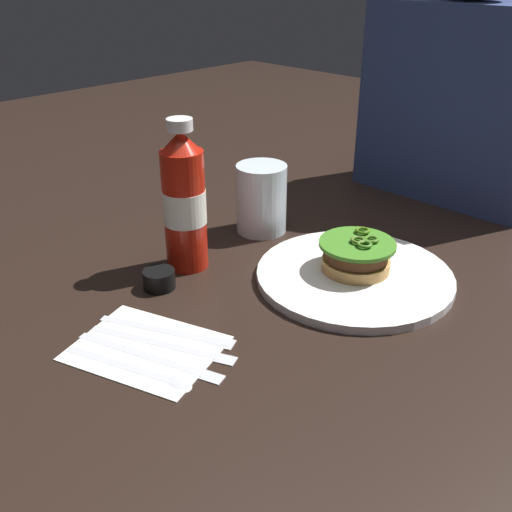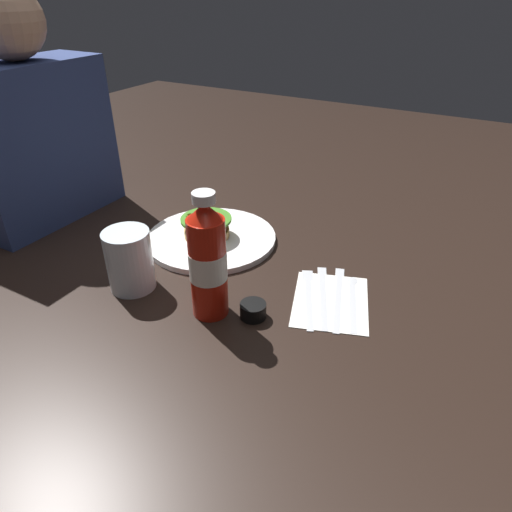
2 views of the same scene
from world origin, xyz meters
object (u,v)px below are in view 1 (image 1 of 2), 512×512
Objects in this scene: diner_person at (461,82)px; spoon_utensil at (146,370)px; dinner_plate at (354,276)px; water_glass at (261,199)px; ketchup_bottle at (186,202)px; steak_knife at (170,344)px; butter_knife at (157,357)px; napkin at (146,348)px; condiment_cup at (159,279)px; fork_utensil at (177,331)px; burger_sandwich at (357,255)px.

spoon_utensil is at bearing -87.15° from diner_person.
water_glass is at bearing 172.05° from dinner_plate.
ketchup_bottle reaches higher than steak_knife.
spoon_utensil is 0.85× the size of butter_knife.
napkin is at bearing -68.19° from water_glass.
ketchup_bottle is 1.94× the size of water_glass.
condiment_cup is 0.25× the size of steak_knife.
fork_utensil is at bearing 123.12° from steak_knife.
steak_knife is 0.03m from fork_utensil.
burger_sandwich is at bearing -6.00° from water_glass.
burger_sandwich reaches higher than spoon_utensil.
spoon_utensil is (-0.04, -0.36, -0.00)m from dinner_plate.
water_glass is 0.45m from diner_person.
ketchup_bottle reaches higher than burger_sandwich.
diner_person is at bearing 100.86° from dinner_plate.
steak_knife reaches higher than napkin.
fork_utensil is at bearing 116.20° from butter_knife.
steak_knife is (-0.06, -0.31, -0.03)m from burger_sandwich.
water_glass reaches higher than butter_knife.
condiment_cup is at bearing -129.43° from burger_sandwich.
steak_knife is at bearing 50.45° from napkin.
diner_person is at bearing 92.85° from spoon_utensil.
steak_knife is at bearing -32.38° from condiment_cup.
ketchup_bottle is at bearing 135.43° from fork_utensil.
diner_person is (0.00, 0.75, 0.22)m from napkin.
spoon_utensil is (0.18, -0.39, -0.06)m from water_glass.
burger_sandwich is 0.57× the size of butter_knife.
condiment_cup is 0.28× the size of spoon_utensil.
diner_person reaches higher than ketchup_bottle.
napkin is at bearing 170.98° from butter_knife.
ketchup_bottle is at bearing 126.24° from napkin.
diner_person is (-0.08, 0.42, 0.19)m from burger_sandwich.
spoon_utensil is 0.33× the size of diner_person.
dinner_plate is at bearing 48.85° from condiment_cup.
steak_knife is (-0.02, 0.05, 0.00)m from spoon_utensil.
spoon_utensil is at bearing -64.69° from water_glass.
spoon_utensil and steak_knife have the same top height.
ketchup_bottle is at bearing 133.87° from steak_knife.
spoon_utensil is at bearing -41.99° from condiment_cup.
butter_knife and fork_utensil have the same top height.
butter_knife is 0.03m from steak_knife.
ketchup_bottle reaches higher than napkin.
butter_knife is 0.39× the size of diner_person.
steak_knife is (0.15, -0.16, -0.10)m from ketchup_bottle.
water_glass is 0.60× the size of butter_knife.
condiment_cup is at bearing -82.48° from water_glass.
diner_person is (-0.00, 0.71, 0.22)m from fork_utensil.
fork_utensil is at bearing -104.57° from burger_sandwich.
water_glass is at bearing 92.85° from ketchup_bottle.
diner_person is (0.11, 0.65, 0.21)m from condiment_cup.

